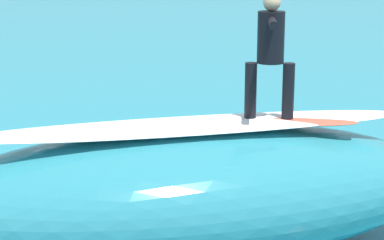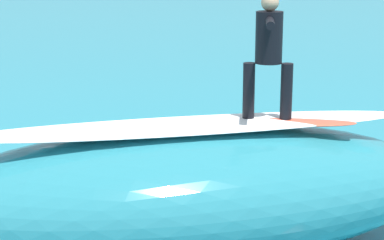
# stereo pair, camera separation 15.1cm
# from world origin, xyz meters

# --- Properties ---
(ground_plane) EXTENTS (120.00, 120.00, 0.00)m
(ground_plane) POSITION_xyz_m (0.00, 0.00, 0.00)
(ground_plane) COLOR teal
(wave_crest) EXTENTS (7.15, 3.71, 1.69)m
(wave_crest) POSITION_xyz_m (-0.48, 2.17, 0.84)
(wave_crest) COLOR teal
(wave_crest) RESTS_ON ground_plane
(wave_foam_lip) EXTENTS (5.86, 1.84, 0.08)m
(wave_foam_lip) POSITION_xyz_m (-0.48, 2.17, 1.73)
(wave_foam_lip) COLOR white
(wave_foam_lip) RESTS_ON wave_crest
(surfboard_riding) EXTENTS (2.25, 1.49, 0.08)m
(surfboard_riding) POSITION_xyz_m (-1.52, 2.34, 1.73)
(surfboard_riding) COLOR #E0563D
(surfboard_riding) RESTS_ON wave_crest
(surfer_riding) EXTENTS (0.78, 1.37, 1.58)m
(surfer_riding) POSITION_xyz_m (-1.52, 2.34, 2.68)
(surfer_riding) COLOR black
(surfer_riding) RESTS_ON surfboard_riding
(surfboard_paddling) EXTENTS (2.36, 1.56, 0.09)m
(surfboard_paddling) POSITION_xyz_m (-1.03, -1.52, 0.05)
(surfboard_paddling) COLOR #33B2D1
(surfboard_paddling) RESTS_ON ground_plane
(surfer_paddling) EXTENTS (1.51, 0.93, 0.29)m
(surfer_paddling) POSITION_xyz_m (-1.13, -1.57, 0.22)
(surfer_paddling) COLOR black
(surfer_paddling) RESTS_ON surfboard_paddling
(foam_patch_near) EXTENTS (1.20, 1.26, 0.11)m
(foam_patch_near) POSITION_xyz_m (-1.46, 2.03, 0.06)
(foam_patch_near) COLOR white
(foam_patch_near) RESTS_ON ground_plane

